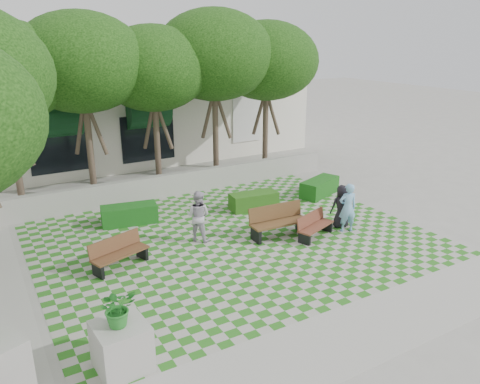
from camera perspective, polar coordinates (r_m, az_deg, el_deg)
ground at (r=14.36m, az=1.32°, el=-7.28°), size 90.00×90.00×0.00m
lawn at (r=15.14m, az=-0.68°, el=-5.84°), size 12.00×12.00×0.00m
sidewalk_south at (r=11.19m, az=14.60°, el=-16.13°), size 16.00×2.00×0.01m
retaining_wall at (r=19.37m, az=-8.35°, el=0.92°), size 15.00×0.36×0.90m
bench_east at (r=15.40m, az=9.05°, el=-4.10°), size 1.61×1.00×0.80m
bench_mid at (r=15.30m, az=4.68°, el=-3.63°), size 1.99×0.75×1.03m
bench_west at (r=13.73m, az=-14.55°, el=-7.22°), size 1.77×1.07×0.88m
hedge_east at (r=19.46m, az=9.67°, el=0.58°), size 2.08×1.41×0.68m
hedge_midright at (r=17.68m, az=1.68°, el=-1.08°), size 1.88×0.92×0.63m
hedge_midleft at (r=16.76m, az=-13.33°, el=-2.67°), size 1.99×1.09×0.66m
planter_front at (r=9.76m, az=-14.34°, el=-16.74°), size 1.05×1.05×1.75m
person_blue at (r=15.89m, az=12.98°, el=-1.88°), size 0.71×0.57×1.68m
person_dark at (r=16.24m, az=12.26°, el=-1.72°), size 0.85×0.70×1.49m
person_white at (r=14.88m, az=-5.11°, el=-2.92°), size 1.00×1.02×1.66m
tree_row at (r=17.67m, az=-14.53°, el=14.50°), size 17.70×13.40×7.41m
building at (r=26.49m, az=-13.29°, el=9.97°), size 18.00×8.92×5.15m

